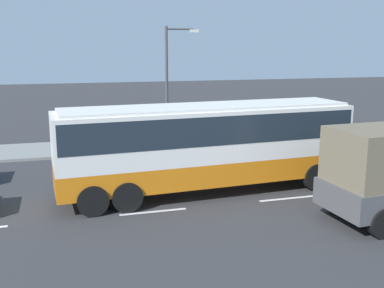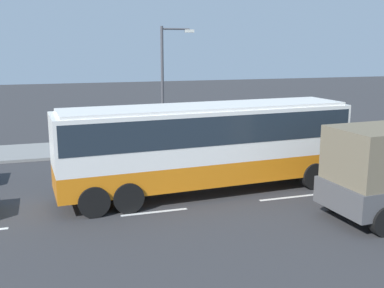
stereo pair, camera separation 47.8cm
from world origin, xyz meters
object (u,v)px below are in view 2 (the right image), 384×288
(coach_bus, at_px, (207,139))
(pedestrian_near_curb, at_px, (193,124))
(street_lamp, at_px, (166,79))
(pedestrian_at_crossing, at_px, (287,119))

(coach_bus, xyz_separation_m, pedestrian_near_curb, (2.55, 9.83, -1.11))
(coach_bus, relative_size, street_lamp, 1.77)
(pedestrian_near_curb, bearing_deg, street_lamp, 122.38)
(pedestrian_at_crossing, bearing_deg, coach_bus, -12.97)
(pedestrian_near_curb, xyz_separation_m, street_lamp, (-2.17, -1.87, 2.96))
(pedestrian_at_crossing, relative_size, street_lamp, 0.26)
(coach_bus, relative_size, pedestrian_at_crossing, 6.71)
(pedestrian_near_curb, relative_size, street_lamp, 0.24)
(coach_bus, height_order, pedestrian_at_crossing, coach_bus)
(pedestrian_near_curb, distance_m, street_lamp, 4.12)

